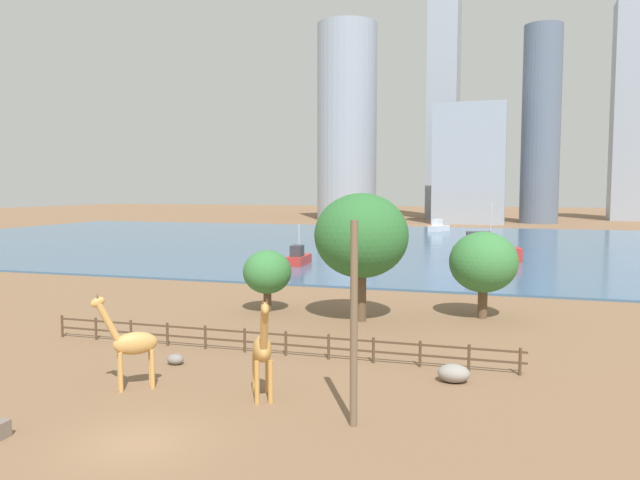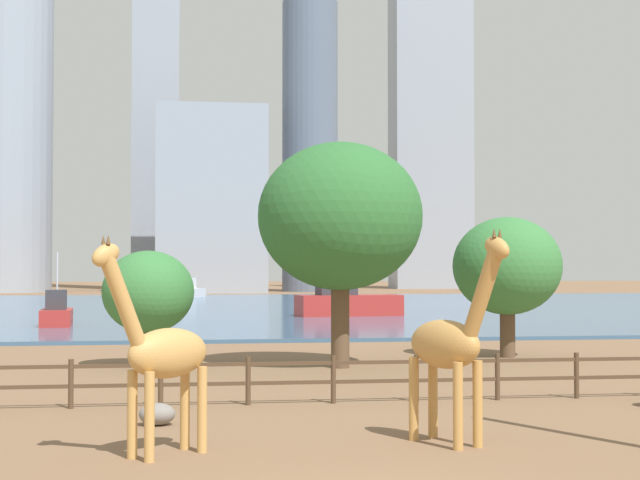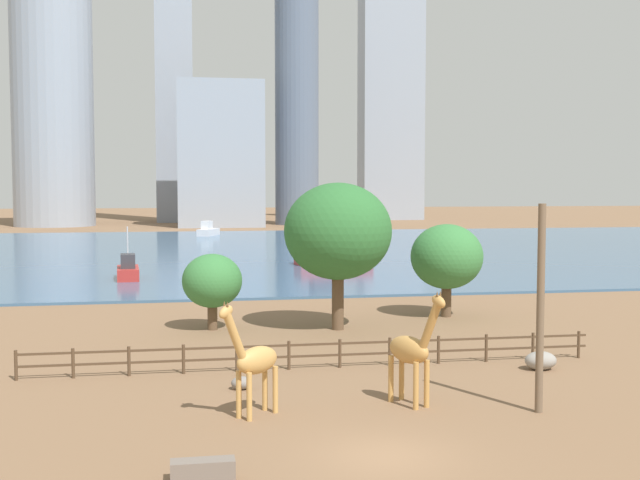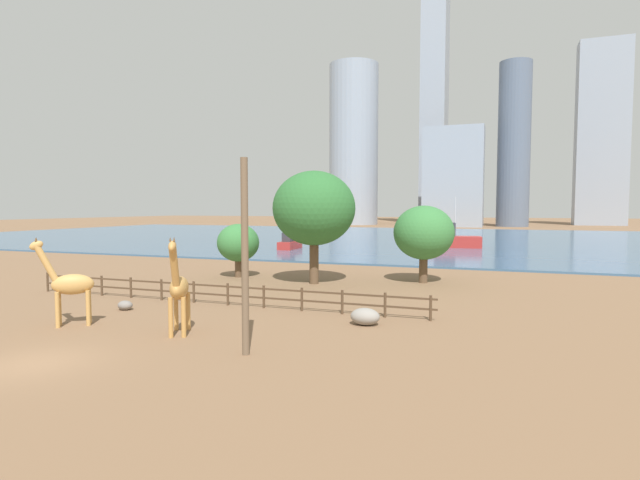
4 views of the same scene
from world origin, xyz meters
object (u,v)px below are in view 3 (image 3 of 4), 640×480
utility_pole (540,309)px  boulder_near_fence (242,383)px  tree_right_tall (338,232)px  boat_ferry (332,253)px  boat_sailboat (128,270)px  giraffe_companion (412,350)px  tree_center_broad (447,257)px  giraffe_tall (254,360)px  tree_left_large (212,281)px  feeding_trough (203,470)px  boulder_by_pole (541,361)px  boat_tug (208,231)px

utility_pole → boulder_near_fence: bearing=153.5°
boulder_near_fence → tree_right_tall: tree_right_tall is taller
boat_ferry → boat_sailboat: boat_ferry is taller
giraffe_companion → tree_center_broad: 21.04m
boulder_near_fence → tree_right_tall: 15.18m
giraffe_tall → boat_sailboat: bearing=-120.4°
utility_pole → tree_right_tall: tree_right_tall is taller
boat_ferry → boat_sailboat: 22.21m
tree_left_large → tree_center_broad: size_ratio=0.75×
feeding_trough → tree_left_large: tree_left_large is taller
boulder_near_fence → feeding_trough: 10.11m
boulder_by_pole → giraffe_companion: bearing=-147.9°
giraffe_tall → feeding_trough: 6.59m
boat_sailboat → boat_tug: 60.31m
utility_pole → feeding_trough: (-12.27, -4.74, -3.51)m
giraffe_companion → tree_right_tall: bearing=151.9°
utility_pole → boat_sailboat: 47.14m
tree_center_broad → tree_right_tall: 8.51m
tree_left_large → boat_tug: tree_left_large is taller
tree_right_tall → boulder_by_pole: bearing=-58.6°
tree_right_tall → boat_tug: 85.82m
utility_pole → boat_sailboat: size_ratio=1.48×
boulder_near_fence → boat_tug: boat_tug is taller
tree_right_tall → boat_sailboat: tree_right_tall is taller
boulder_by_pole → boat_ferry: size_ratio=0.18×
giraffe_companion → utility_pole: utility_pole is taller
tree_center_broad → tree_right_tall: bearing=-156.8°
utility_pole → tree_left_large: (-11.02, 19.00, -1.01)m
boat_sailboat → boat_ferry: bearing=-67.1°
giraffe_companion → boulder_near_fence: 7.28m
utility_pole → boulder_near_fence: 12.17m
giraffe_tall → boulder_near_fence: giraffe_tall is taller
tree_center_broad → boat_sailboat: bearing=132.7°
boulder_by_pole → boat_ferry: (-0.51, 47.42, 0.95)m
feeding_trough → boat_sailboat: 48.78m
boat_sailboat → boat_tug: boat_sailboat is taller
tree_left_large → boat_sailboat: boat_sailboat is taller
giraffe_tall → boulder_near_fence: 4.29m
feeding_trough → tree_center_broad: bearing=58.3°
boulder_near_fence → boat_ferry: boat_ferry is taller
feeding_trough → tree_center_broad: (15.98, 25.83, 3.49)m
boulder_by_pole → utility_pole: bearing=-116.0°
tree_center_broad → boat_ferry: boat_ferry is taller
feeding_trough → giraffe_tall: bearing=71.7°
giraffe_tall → tree_center_broad: tree_center_broad is taller
boulder_by_pole → boat_ferry: 47.44m
feeding_trough → utility_pole: bearing=21.1°
utility_pole → boat_tug: bearing=94.6°
boat_ferry → boat_sailboat: (-19.83, -10.00, -0.40)m
utility_pole → feeding_trough: utility_pole is taller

